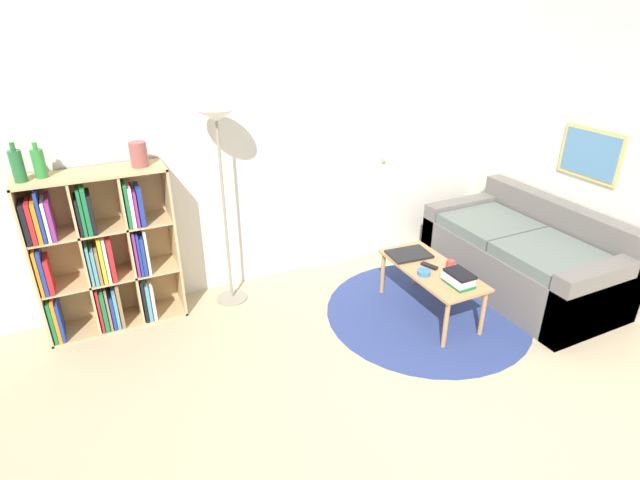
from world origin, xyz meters
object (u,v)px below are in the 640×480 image
(laptop, at_px, (409,254))
(bowl, at_px, (424,272))
(bookshelf, at_px, (101,254))
(floor_lamp, at_px, (218,138))
(coffee_table, at_px, (431,274))
(vase_on_shelf, at_px, (139,154))
(cup, at_px, (450,265))
(couch, at_px, (525,257))
(bottle_middle, at_px, (39,163))
(bottle_left, at_px, (17,166))

(laptop, height_order, bowl, bowl)
(bookshelf, relative_size, floor_lamp, 0.76)
(coffee_table, distance_m, vase_on_shelf, 2.45)
(floor_lamp, relative_size, cup, 22.94)
(couch, bearing_deg, bottle_middle, 164.44)
(cup, bearing_deg, laptop, 115.55)
(couch, relative_size, bottle_left, 6.29)
(bottle_middle, bearing_deg, coffee_table, -21.03)
(bowl, distance_m, bottle_middle, 2.92)
(floor_lamp, relative_size, couch, 0.98)
(bookshelf, xyz_separation_m, laptop, (2.36, -0.72, -0.20))
(bottle_left, bearing_deg, floor_lamp, -2.43)
(bookshelf, height_order, bowl, bookshelf)
(coffee_table, relative_size, bowl, 8.94)
(bowl, distance_m, vase_on_shelf, 2.35)
(cup, relative_size, bottle_middle, 0.29)
(bookshelf, distance_m, bottle_left, 0.85)
(bowl, height_order, bottle_middle, bottle_middle)
(laptop, distance_m, bottle_middle, 2.89)
(bowl, relative_size, cup, 1.47)
(floor_lamp, bearing_deg, vase_on_shelf, 173.11)
(bookshelf, relative_size, vase_on_shelf, 6.98)
(bowl, bearing_deg, floor_lamp, 143.21)
(bowl, bearing_deg, bookshelf, 155.24)
(couch, distance_m, bottle_left, 4.11)
(laptop, bearing_deg, bottle_left, 165.57)
(couch, relative_size, bottle_middle, 6.90)
(laptop, height_order, bottle_left, bottle_left)
(bookshelf, distance_m, vase_on_shelf, 0.83)
(cup, height_order, vase_on_shelf, vase_on_shelf)
(coffee_table, height_order, bottle_middle, bottle_middle)
(floor_lamp, distance_m, cup, 2.09)
(laptop, height_order, vase_on_shelf, vase_on_shelf)
(bottle_middle, xyz_separation_m, vase_on_shelf, (0.65, -0.03, -0.01))
(bowl, bearing_deg, bottle_left, 158.77)
(bookshelf, xyz_separation_m, couch, (3.45, -1.01, -0.34))
(bookshelf, height_order, vase_on_shelf, vase_on_shelf)
(floor_lamp, relative_size, laptop, 4.52)
(floor_lamp, relative_size, bottle_left, 6.16)
(bookshelf, bearing_deg, laptop, -16.99)
(coffee_table, bearing_deg, bowl, -155.99)
(laptop, bearing_deg, bookshelf, 163.01)
(bowl, bearing_deg, vase_on_shelf, 150.98)
(vase_on_shelf, bearing_deg, laptop, -20.04)
(floor_lamp, distance_m, coffee_table, 2.01)
(couch, xyz_separation_m, cup, (-0.92, -0.06, 0.17))
(couch, bearing_deg, bowl, -177.83)
(couch, distance_m, bottle_middle, 4.00)
(couch, distance_m, vase_on_shelf, 3.40)
(laptop, xyz_separation_m, bowl, (-0.09, -0.33, 0.01))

